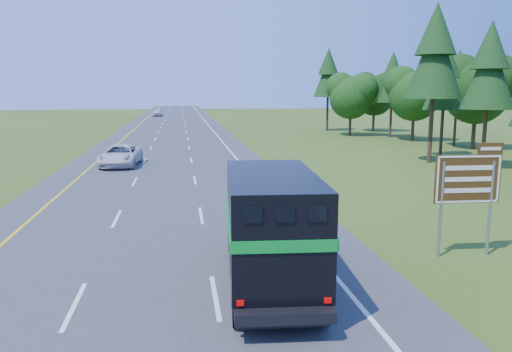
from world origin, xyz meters
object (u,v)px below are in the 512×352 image
object	(u,v)px
white_suv	(121,155)
exit_sign	(469,183)
horse_truck	(270,224)
far_car	(157,113)

from	to	relation	value
white_suv	exit_sign	world-z (taller)	exit_sign
white_suv	exit_sign	distance (m)	26.47
horse_truck	white_suv	size ratio (longest dim) A/B	1.38
white_suv	far_car	world-z (taller)	far_car
far_car	exit_sign	bearing A→B (deg)	-79.26
white_suv	exit_sign	size ratio (longest dim) A/B	1.44
horse_truck	white_suv	bearing A→B (deg)	110.44
white_suv	horse_truck	bearing A→B (deg)	-69.96
far_car	exit_sign	world-z (taller)	exit_sign
horse_truck	exit_sign	xyz separation A→B (m)	(6.98, 1.51, 0.69)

